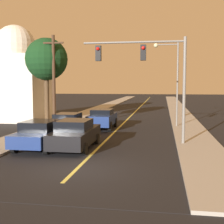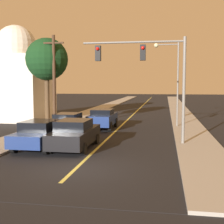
# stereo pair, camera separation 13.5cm
# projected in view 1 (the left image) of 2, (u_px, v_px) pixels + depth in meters

# --- Properties ---
(ground_plane) EXTENTS (200.00, 200.00, 0.00)m
(ground_plane) POSITION_uv_depth(u_px,v_px,m) (77.00, 169.00, 13.09)
(ground_plane) COLOR black
(road_surface) EXTENTS (8.62, 80.00, 0.01)m
(road_surface) POSITION_uv_depth(u_px,v_px,m) (140.00, 107.00, 48.48)
(road_surface) COLOR black
(road_surface) RESTS_ON ground
(sidewalk_left) EXTENTS (2.50, 80.00, 0.12)m
(sidewalk_left) POSITION_uv_depth(u_px,v_px,m) (105.00, 106.00, 49.37)
(sidewalk_left) COLOR #9E998E
(sidewalk_left) RESTS_ON ground
(sidewalk_right) EXTENTS (2.50, 80.00, 0.12)m
(sidewalk_right) POSITION_uv_depth(u_px,v_px,m) (176.00, 107.00, 47.58)
(sidewalk_right) COLOR #9E998E
(sidewalk_right) RESTS_ON ground
(car_near_lane_front) EXTENTS (1.98, 4.74, 1.61)m
(car_near_lane_front) POSITION_uv_depth(u_px,v_px,m) (75.00, 134.00, 17.07)
(car_near_lane_front) COLOR black
(car_near_lane_front) RESTS_ON ground
(car_near_lane_second) EXTENTS (1.88, 4.20, 1.58)m
(car_near_lane_second) POSITION_uv_depth(u_px,v_px,m) (102.00, 118.00, 24.72)
(car_near_lane_second) COLOR navy
(car_near_lane_second) RESTS_ON ground
(car_outer_lane_front) EXTENTS (1.95, 4.68, 1.55)m
(car_outer_lane_front) POSITION_uv_depth(u_px,v_px,m) (41.00, 134.00, 17.18)
(car_outer_lane_front) COLOR navy
(car_outer_lane_front) RESTS_ON ground
(car_outer_lane_second) EXTENTS (1.91, 4.62, 1.50)m
(car_outer_lane_second) POSITION_uv_depth(u_px,v_px,m) (68.00, 124.00, 22.14)
(car_outer_lane_second) COLOR black
(car_outer_lane_second) RESTS_ON ground
(traffic_signal_mast) EXTENTS (6.00, 0.42, 6.11)m
(traffic_signal_mast) POSITION_uv_depth(u_px,v_px,m) (150.00, 67.00, 18.08)
(traffic_signal_mast) COLOR slate
(traffic_signal_mast) RESTS_ON ground
(streetlamp_right) EXTENTS (2.03, 0.36, 6.78)m
(streetlamp_right) POSITION_uv_depth(u_px,v_px,m) (171.00, 72.00, 25.41)
(streetlamp_right) COLOR slate
(streetlamp_right) RESTS_ON ground
(utility_pole_left) EXTENTS (1.60, 0.24, 7.20)m
(utility_pole_left) POSITION_uv_depth(u_px,v_px,m) (54.00, 80.00, 24.27)
(utility_pole_left) COLOR #422D1E
(utility_pole_left) RESTS_ON ground
(tree_left_near) EXTENTS (2.70, 2.70, 6.50)m
(tree_left_near) POSITION_uv_depth(u_px,v_px,m) (46.00, 64.00, 25.68)
(tree_left_near) COLOR #4C3823
(tree_left_near) RESTS_ON ground
(tree_left_far) EXTENTS (3.46, 3.46, 7.20)m
(tree_left_far) POSITION_uv_depth(u_px,v_px,m) (46.00, 59.00, 25.51)
(tree_left_far) COLOR #4C3823
(tree_left_far) RESTS_ON ground
(domed_building_left) EXTENTS (5.98, 5.98, 9.27)m
(domed_building_left) POSITION_uv_depth(u_px,v_px,m) (16.00, 80.00, 30.67)
(domed_building_left) COLOR silver
(domed_building_left) RESTS_ON ground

